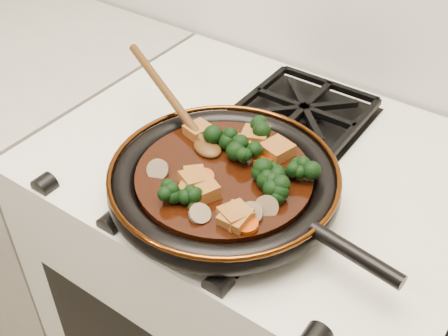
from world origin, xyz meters
The scene contains 35 objects.
stove centered at (0.00, 1.69, 0.45)m, with size 0.76×0.60×0.90m, color silver.
burner_grate_front centered at (0.00, 1.55, 0.91)m, with size 0.23×0.23×0.03m, color black, non-canonical shape.
burner_grate_back centered at (0.00, 1.83, 0.91)m, with size 0.23×0.23×0.03m, color black, non-canonical shape.
skillet centered at (0.01, 1.55, 0.94)m, with size 0.49×0.36×0.05m.
braising_sauce centered at (0.01, 1.55, 0.95)m, with size 0.27×0.27×0.02m, color black.
tofu_cube_0 centered at (-0.08, 1.61, 0.97)m, with size 0.04×0.04×0.02m, color brown.
tofu_cube_1 centered at (0.00, 1.65, 0.97)m, with size 0.04×0.04×0.02m, color brown.
tofu_cube_2 centered at (-0.02, 1.51, 0.97)m, with size 0.04×0.03×0.02m, color brown.
tofu_cube_3 centered at (-0.01, 1.62, 0.97)m, with size 0.03×0.03×0.02m, color brown.
tofu_cube_4 centered at (0.05, 1.64, 0.97)m, with size 0.04×0.04×0.02m, color brown.
tofu_cube_5 centered at (0.00, 1.49, 0.97)m, with size 0.03×0.04×0.02m, color brown.
tofu_cube_6 centered at (0.08, 1.48, 0.97)m, with size 0.04×0.04×0.02m, color brown.
tofu_cube_7 centered at (0.08, 1.48, 0.97)m, with size 0.04×0.04×0.02m, color brown.
tofu_cube_8 centered at (-0.01, 1.51, 0.97)m, with size 0.04×0.04×0.02m, color brown.
tofu_cube_9 centered at (0.01, 1.49, 0.97)m, with size 0.04×0.04×0.02m, color brown.
broccoli_floret_0 centered at (0.02, 1.60, 0.97)m, with size 0.06×0.06×0.06m, color black, non-canonical shape.
broccoli_floret_1 centered at (0.11, 1.61, 0.97)m, with size 0.06×0.06×0.06m, color black, non-canonical shape.
broccoli_floret_2 centered at (0.07, 1.57, 0.97)m, with size 0.06×0.06×0.05m, color black, non-canonical shape.
broccoli_floret_3 centered at (-0.02, 1.46, 0.97)m, with size 0.05×0.05×0.05m, color black, non-canonical shape.
broccoli_floret_4 centered at (0.00, 1.66, 0.97)m, with size 0.06×0.06×0.05m, color black, non-canonical shape.
broccoli_floret_5 centered at (-0.03, 1.61, 0.97)m, with size 0.06×0.06×0.05m, color black, non-canonical shape.
broccoli_floret_6 centered at (0.10, 1.56, 0.97)m, with size 0.06×0.06×0.05m, color black, non-canonical shape.
broccoli_floret_7 centered at (0.08, 1.58, 0.97)m, with size 0.06×0.06×0.05m, color black, non-canonical shape.
broccoli_floret_8 centered at (0.02, 1.47, 0.97)m, with size 0.05×0.05×0.05m, color black, non-canonical shape.
carrot_coin_0 centered at (0.10, 1.48, 0.96)m, with size 0.03×0.03×0.01m, color #A43404.
carrot_coin_1 centered at (-0.01, 1.53, 0.96)m, with size 0.03×0.03×0.01m, color #A43404.
carrot_coin_2 centered at (0.07, 1.58, 0.96)m, with size 0.03×0.03×0.01m, color #A43404.
carrot_coin_3 centered at (0.00, 1.49, 0.96)m, with size 0.03×0.03×0.01m, color #A43404.
carrot_coin_4 centered at (0.04, 1.61, 0.96)m, with size 0.03×0.03×0.01m, color #A43404.
mushroom_slice_0 centered at (0.04, 1.65, 0.97)m, with size 0.03×0.03×0.01m, color brown.
mushroom_slice_1 centered at (0.11, 1.52, 0.97)m, with size 0.03×0.03×0.01m, color brown.
mushroom_slice_2 centered at (-0.07, 1.49, 0.97)m, with size 0.03×0.03×0.01m, color brown.
mushroom_slice_3 centered at (0.09, 1.50, 0.97)m, with size 0.03×0.03×0.01m, color brown.
mushroom_slice_4 centered at (0.04, 1.46, 0.97)m, with size 0.03×0.03×0.01m, color brown.
wooden_spoon centered at (-0.12, 1.62, 0.98)m, with size 0.17×0.09×0.27m.
Camera 1 is at (0.39, 1.02, 1.52)m, focal length 45.00 mm.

